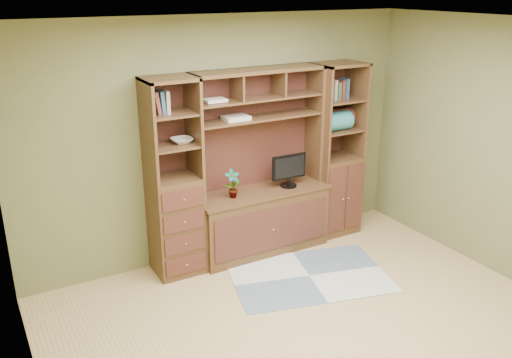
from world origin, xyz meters
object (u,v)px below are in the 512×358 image
center_hutch (262,165)px  right_tower (335,151)px  left_tower (174,179)px  monitor (289,165)px

center_hutch → right_tower: size_ratio=1.00×
right_tower → center_hutch: bearing=-177.8°
left_tower → right_tower: 2.02m
center_hutch → left_tower: 1.00m
center_hutch → right_tower: same height
left_tower → right_tower: size_ratio=1.00×
left_tower → monitor: size_ratio=4.02×
right_tower → monitor: bearing=-173.9°
center_hutch → monitor: bearing=-6.1°
center_hutch → right_tower: bearing=2.2°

